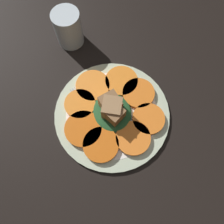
# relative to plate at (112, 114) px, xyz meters

# --- Properties ---
(table_slab) EXTENTS (1.20, 1.20, 0.02)m
(table_slab) POSITION_rel_plate_xyz_m (0.00, 0.00, -0.02)
(table_slab) COLOR black
(table_slab) RESTS_ON ground
(plate) EXTENTS (0.31, 0.31, 0.01)m
(plate) POSITION_rel_plate_xyz_m (0.00, 0.00, 0.00)
(plate) COLOR beige
(plate) RESTS_ON table_slab
(carrot_slice_0) EXTENTS (0.08, 0.08, 0.01)m
(carrot_slice_0) POSITION_rel_plate_xyz_m (-0.05, -0.07, 0.01)
(carrot_slice_0) COLOR orange
(carrot_slice_0) RESTS_ON plate
(carrot_slice_1) EXTENTS (0.10, 0.10, 0.01)m
(carrot_slice_1) POSITION_rel_plate_xyz_m (0.01, -0.08, 0.01)
(carrot_slice_1) COLOR #D56013
(carrot_slice_1) RESTS_ON plate
(carrot_slice_2) EXTENTS (0.09, 0.09, 0.01)m
(carrot_slice_2) POSITION_rel_plate_xyz_m (0.07, -0.06, 0.01)
(carrot_slice_2) COLOR #D76115
(carrot_slice_2) RESTS_ON plate
(carrot_slice_3) EXTENTS (0.09, 0.09, 0.01)m
(carrot_slice_3) POSITION_rel_plate_xyz_m (0.08, 0.02, 0.01)
(carrot_slice_3) COLOR orange
(carrot_slice_3) RESTS_ON plate
(carrot_slice_4) EXTENTS (0.08, 0.08, 0.01)m
(carrot_slice_4) POSITION_rel_plate_xyz_m (0.05, 0.08, 0.01)
(carrot_slice_4) COLOR orange
(carrot_slice_4) RESTS_ON plate
(carrot_slice_5) EXTENTS (0.09, 0.09, 0.01)m
(carrot_slice_5) POSITION_rel_plate_xyz_m (-0.02, 0.09, 0.01)
(carrot_slice_5) COLOR orange
(carrot_slice_5) RESTS_ON plate
(carrot_slice_6) EXTENTS (0.09, 0.09, 0.01)m
(carrot_slice_6) POSITION_rel_plate_xyz_m (-0.08, 0.06, 0.01)
(carrot_slice_6) COLOR orange
(carrot_slice_6) RESTS_ON plate
(carrot_slice_7) EXTENTS (0.09, 0.09, 0.01)m
(carrot_slice_7) POSITION_rel_plate_xyz_m (-0.09, -0.02, 0.01)
(carrot_slice_7) COLOR orange
(carrot_slice_7) RESTS_ON plate
(center_pile) EXTENTS (0.11, 0.10, 0.06)m
(center_pile) POSITION_rel_plate_xyz_m (-0.00, -0.00, 0.03)
(center_pile) COLOR #235128
(center_pile) RESTS_ON plate
(fork) EXTENTS (0.19, 0.04, 0.00)m
(fork) POSITION_rel_plate_xyz_m (-0.02, -0.06, 0.01)
(fork) COLOR #B2B2B7
(fork) RESTS_ON plate
(water_glass) EXTENTS (0.08, 0.08, 0.10)m
(water_glass) POSITION_rel_plate_xyz_m (-0.27, -0.02, 0.05)
(water_glass) COLOR silver
(water_glass) RESTS_ON table_slab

